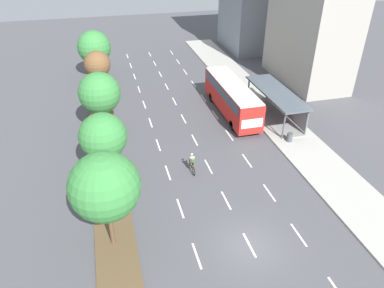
% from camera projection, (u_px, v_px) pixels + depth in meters
% --- Properties ---
extents(ground_plane, '(140.00, 140.00, 0.00)m').
position_uv_depth(ground_plane, '(250.00, 246.00, 23.16)').
color(ground_plane, '#4C4C51').
extents(median_strip, '(2.60, 52.00, 0.12)m').
position_uv_depth(median_strip, '(102.00, 120.00, 37.84)').
color(median_strip, brown).
rests_on(median_strip, ground).
extents(sidewalk_right, '(4.50, 52.00, 0.15)m').
position_uv_depth(sidewalk_right, '(258.00, 102.00, 41.62)').
color(sidewalk_right, '#ADAAA3').
rests_on(sidewalk_right, ground).
extents(lane_divider_left, '(0.14, 47.37, 0.01)m').
position_uv_depth(lane_divider_left, '(151.00, 123.00, 37.41)').
color(lane_divider_left, white).
rests_on(lane_divider_left, ground).
extents(lane_divider_center, '(0.14, 47.37, 0.01)m').
position_uv_depth(lane_divider_center, '(184.00, 119.00, 38.16)').
color(lane_divider_center, white).
rests_on(lane_divider_center, ground).
extents(lane_divider_right, '(0.14, 47.37, 0.01)m').
position_uv_depth(lane_divider_right, '(215.00, 115.00, 38.92)').
color(lane_divider_right, white).
rests_on(lane_divider_right, ground).
extents(bus_shelter, '(2.90, 9.58, 2.86)m').
position_uv_depth(bus_shelter, '(278.00, 101.00, 37.43)').
color(bus_shelter, gray).
rests_on(bus_shelter, sidewalk_right).
extents(bus, '(2.54, 11.29, 3.37)m').
position_uv_depth(bus, '(232.00, 96.00, 38.20)').
color(bus, red).
rests_on(bus, ground).
extents(cyclist, '(0.46, 1.82, 1.71)m').
position_uv_depth(cyclist, '(192.00, 163.00, 29.71)').
color(cyclist, black).
rests_on(cyclist, ground).
extents(median_tree_nearest, '(4.23, 4.23, 6.63)m').
position_uv_depth(median_tree_nearest, '(105.00, 187.00, 20.93)').
color(median_tree_nearest, brown).
rests_on(median_tree_nearest, median_strip).
extents(median_tree_second, '(3.69, 3.69, 5.46)m').
position_uv_depth(median_tree_second, '(103.00, 136.00, 27.64)').
color(median_tree_second, brown).
rests_on(median_tree_second, median_strip).
extents(median_tree_third, '(3.91, 3.91, 5.96)m').
position_uv_depth(median_tree_third, '(99.00, 93.00, 33.67)').
color(median_tree_third, brown).
rests_on(median_tree_third, median_strip).
extents(median_tree_fourth, '(2.90, 2.90, 5.72)m').
position_uv_depth(median_tree_fourth, '(97.00, 64.00, 39.78)').
color(median_tree_fourth, brown).
rests_on(median_tree_fourth, median_strip).
extents(median_tree_fifth, '(4.20, 4.20, 6.05)m').
position_uv_depth(median_tree_fifth, '(94.00, 47.00, 46.11)').
color(median_tree_fifth, brown).
rests_on(median_tree_fifth, median_strip).
extents(trash_bin, '(0.52, 0.52, 0.85)m').
position_uv_depth(trash_bin, '(290.00, 137.00, 33.75)').
color(trash_bin, '#4C4C51').
rests_on(trash_bin, sidewalk_right).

